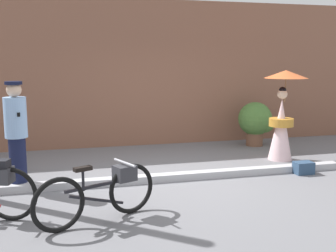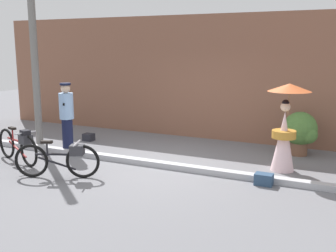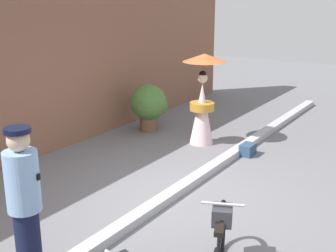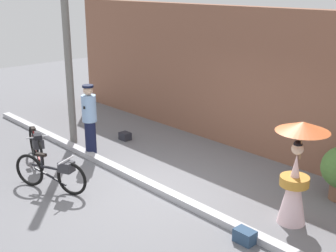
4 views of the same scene
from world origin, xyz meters
name	(u,v)px [view 4 (image 4 of 4)]	position (x,y,z in m)	size (l,w,h in m)	color
ground_plane	(157,191)	(0.00, 0.00, 0.00)	(30.00, 30.00, 0.00)	slate
building_wall	(260,83)	(0.00, 3.23, 1.70)	(14.00, 0.40, 3.40)	brown
sidewalk_curb	(157,188)	(0.00, 0.00, 0.06)	(14.00, 0.20, 0.12)	#B2B2B7
bicycle_near_officer	(53,173)	(-1.38, -1.48, 0.38)	(1.57, 0.75, 0.74)	black
bicycle_far_side	(36,146)	(-2.89, -1.05, 0.42)	(1.65, 0.65, 0.79)	black
person_officer	(90,118)	(-2.51, 0.14, 0.91)	(0.34, 0.37, 1.70)	#141938
person_with_parasol	(296,171)	(2.49, 0.89, 0.95)	(0.87, 0.87, 1.82)	silver
backpack_on_pavement	(125,136)	(-2.82, 1.38, 0.10)	(0.28, 0.23, 0.20)	#26262D
backpack_spare	(245,236)	(2.33, -0.20, 0.11)	(0.33, 0.23, 0.22)	navy
utility_pole	(68,49)	(-3.56, 0.29, 2.40)	(0.18, 0.18, 4.80)	slate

